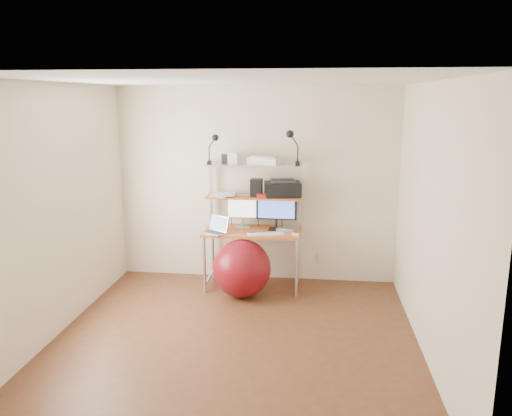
{
  "coord_description": "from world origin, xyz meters",
  "views": [
    {
      "loc": [
        0.74,
        -4.49,
        2.35
      ],
      "look_at": [
        0.08,
        1.15,
        1.09
      ],
      "focal_mm": 35.0,
      "sensor_mm": 36.0,
      "label": 1
    }
  ],
  "objects": [
    {
      "name": "paper_stack",
      "position": [
        -0.38,
        1.57,
        1.16
      ],
      "size": [
        0.35,
        0.41,
        0.02
      ],
      "color": "white",
      "rests_on": "mid_shelf"
    },
    {
      "name": "exercise_ball",
      "position": [
        -0.09,
        1.12,
        0.35
      ],
      "size": [
        0.7,
        0.7,
        0.7
      ],
      "primitive_type": "sphere",
      "color": "maroon",
      "rests_on": "floor"
    },
    {
      "name": "computer_desk",
      "position": [
        0.0,
        1.5,
        0.96
      ],
      "size": [
        1.2,
        0.6,
        1.57
      ],
      "color": "#C95C27",
      "rests_on": "ground"
    },
    {
      "name": "red_box",
      "position": [
        0.13,
        1.47,
        1.17
      ],
      "size": [
        0.18,
        0.14,
        0.04
      ],
      "primitive_type": "cube",
      "rotation": [
        0.0,
        0.0,
        0.2
      ],
      "color": "#B0251C",
      "rests_on": "mid_shelf"
    },
    {
      "name": "mac_mini",
      "position": [
        0.43,
        1.5,
        0.76
      ],
      "size": [
        0.27,
        0.27,
        0.04
      ],
      "primitive_type": "cube",
      "rotation": [
        0.0,
        0.0,
        -0.29
      ],
      "color": "silver",
      "rests_on": "desktop"
    },
    {
      "name": "wall_outlet",
      "position": [
        0.85,
        1.79,
        0.3
      ],
      "size": [
        0.08,
        0.01,
        0.12
      ],
      "primitive_type": "cube",
      "color": "silver",
      "rests_on": "room"
    },
    {
      "name": "clip_lamp_right",
      "position": [
        0.46,
        1.48,
        1.86
      ],
      "size": [
        0.17,
        0.09,
        0.42
      ],
      "color": "black",
      "rests_on": "top_shelf"
    },
    {
      "name": "nas_cube",
      "position": [
        0.03,
        1.58,
        1.26
      ],
      "size": [
        0.15,
        0.15,
        0.21
      ],
      "primitive_type": "cube",
      "rotation": [
        0.0,
        0.0,
        -0.01
      ],
      "color": "black",
      "rests_on": "mid_shelf"
    },
    {
      "name": "box_grey",
      "position": [
        -0.36,
        1.63,
        1.6
      ],
      "size": [
        0.13,
        0.13,
        0.11
      ],
      "primitive_type": "cube",
      "rotation": [
        0.0,
        0.0,
        0.26
      ],
      "color": "#29292B",
      "rests_on": "top_shelf"
    },
    {
      "name": "phone",
      "position": [
        0.01,
        1.27,
        0.74
      ],
      "size": [
        0.07,
        0.13,
        0.01
      ],
      "primitive_type": "cube",
      "rotation": [
        0.0,
        0.0,
        0.02
      ],
      "color": "black",
      "rests_on": "desktop"
    },
    {
      "name": "box_white",
      "position": [
        -0.25,
        1.56,
        1.62
      ],
      "size": [
        0.13,
        0.12,
        0.14
      ],
      "primitive_type": "cube",
      "rotation": [
        0.0,
        0.0,
        -0.13
      ],
      "color": "silver",
      "rests_on": "top_shelf"
    },
    {
      "name": "keyboard",
      "position": [
        0.18,
        1.26,
        0.75
      ],
      "size": [
        0.46,
        0.23,
        0.01
      ],
      "primitive_type": "cube",
      "rotation": [
        0.0,
        0.0,
        0.26
      ],
      "color": "silver",
      "rests_on": "desktop"
    },
    {
      "name": "room",
      "position": [
        0.0,
        0.0,
        1.25
      ],
      "size": [
        3.6,
        3.6,
        3.6
      ],
      "color": "brown",
      "rests_on": "ground"
    },
    {
      "name": "monitor_black",
      "position": [
        0.29,
        1.52,
        0.99
      ],
      "size": [
        0.51,
        0.15,
        0.5
      ],
      "rotation": [
        0.0,
        0.0,
        -0.03
      ],
      "color": "black",
      "rests_on": "desktop"
    },
    {
      "name": "mouse",
      "position": [
        0.54,
        1.27,
        0.75
      ],
      "size": [
        0.09,
        0.07,
        0.02
      ],
      "primitive_type": "cube",
      "rotation": [
        0.0,
        0.0,
        -0.28
      ],
      "color": "silver",
      "rests_on": "desktop"
    },
    {
      "name": "laptop",
      "position": [
        -0.42,
        1.28,
        0.78
      ],
      "size": [
        0.37,
        0.36,
        0.26
      ],
      "rotation": [
        0.0,
        0.0,
        -0.6
      ],
      "color": "silver",
      "rests_on": "desktop"
    },
    {
      "name": "scanner",
      "position": [
        0.13,
        1.58,
        1.6
      ],
      "size": [
        0.43,
        0.34,
        0.1
      ],
      "rotation": [
        0.0,
        0.0,
        -0.29
      ],
      "color": "silver",
      "rests_on": "top_shelf"
    },
    {
      "name": "printer",
      "position": [
        0.36,
        1.59,
        1.25
      ],
      "size": [
        0.48,
        0.37,
        0.21
      ],
      "rotation": [
        0.0,
        0.0,
        0.18
      ],
      "color": "black",
      "rests_on": "mid_shelf"
    },
    {
      "name": "clip_lamp_left",
      "position": [
        -0.47,
        1.46,
        1.82
      ],
      "size": [
        0.15,
        0.08,
        0.37
      ],
      "color": "black",
      "rests_on": "top_shelf"
    },
    {
      "name": "monitor_silver",
      "position": [
        -0.14,
        1.57,
        0.98
      ],
      "size": [
        0.41,
        0.15,
        0.46
      ],
      "rotation": [
        0.0,
        0.0,
        0.05
      ],
      "color": "#A6A5AA",
      "rests_on": "desktop"
    }
  ]
}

